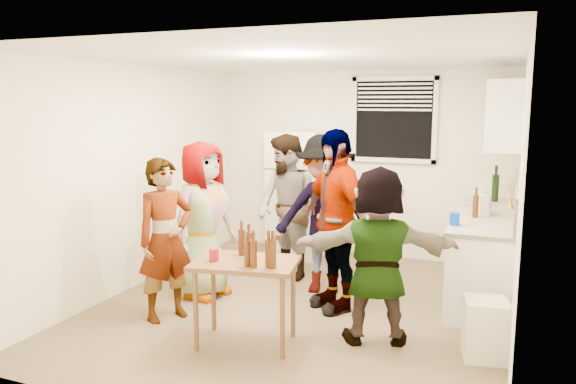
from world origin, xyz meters
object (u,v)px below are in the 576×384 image
at_px(guest_grey, 205,295).
at_px(guest_orange, 375,340).
at_px(beer_bottle_counter, 475,217).
at_px(blue_cup, 454,225).
at_px(guest_back_right, 324,291).
at_px(trash_bin, 485,329).
at_px(kettle, 481,214).
at_px(red_cup, 214,261).
at_px(guest_black, 334,307).
at_px(refrigerator, 299,194).
at_px(serving_table, 246,343).
at_px(beer_bottle_table, 248,266).
at_px(guest_back_left, 287,277).
at_px(guest_stripe, 168,318).
at_px(wine_bottle, 494,201).

xyz_separation_m(guest_grey, guest_orange, (2.00, -0.46, 0.00)).
xyz_separation_m(beer_bottle_counter, guest_orange, (-0.70, -1.38, -0.90)).
xyz_separation_m(blue_cup, guest_back_right, (-1.38, 0.15, -0.90)).
bearing_deg(trash_bin, guest_orange, -179.52).
height_order(beer_bottle_counter, trash_bin, beer_bottle_counter).
distance_m(kettle, red_cup, 2.98).
distance_m(beer_bottle_counter, guest_black, 1.74).
bearing_deg(refrigerator, trash_bin, -42.93).
relative_size(guest_back_right, guest_orange, 1.12).
relative_size(serving_table, guest_black, 0.48).
bearing_deg(beer_bottle_table, guest_black, 73.36).
xyz_separation_m(beer_bottle_table, guest_back_left, (-0.46, 1.98, -0.75)).
bearing_deg(guest_stripe, trash_bin, -57.11).
bearing_deg(refrigerator, beer_bottle_table, -76.86).
relative_size(refrigerator, serving_table, 1.93).
bearing_deg(wine_bottle, blue_cup, -101.29).
relative_size(wine_bottle, beer_bottle_table, 1.52).
distance_m(wine_bottle, guest_back_left, 2.66).
bearing_deg(guest_orange, guest_back_right, -70.64).
bearing_deg(guest_back_right, serving_table, -105.06).
height_order(refrigerator, serving_table, refrigerator).
height_order(trash_bin, guest_stripe, trash_bin).
distance_m(kettle, guest_back_left, 2.35).
distance_m(refrigerator, kettle, 2.53).
bearing_deg(kettle, guest_back_right, 179.71).
xyz_separation_m(guest_black, guest_orange, (0.58, -0.63, 0.00)).
bearing_deg(refrigerator, guest_back_right, -58.44).
bearing_deg(red_cup, blue_cup, 39.42).
xyz_separation_m(beer_bottle_counter, beer_bottle_table, (-1.65, -1.98, -0.15)).
distance_m(beer_bottle_table, guest_orange, 1.35).
xyz_separation_m(refrigerator, blue_cup, (2.19, -1.47, 0.05)).
distance_m(wine_bottle, guest_back_right, 2.37).
bearing_deg(red_cup, trash_bin, 15.12).
height_order(red_cup, guest_grey, red_cup).
bearing_deg(guest_back_left, guest_orange, -11.29).
bearing_deg(red_cup, beer_bottle_counter, 44.78).
xyz_separation_m(beer_bottle_counter, guest_grey, (-2.70, -0.92, -0.90)).
bearing_deg(guest_black, blue_cup, 54.40).
bearing_deg(beer_bottle_table, kettle, 52.25).
bearing_deg(refrigerator, guest_back_left, -76.67).
bearing_deg(wine_bottle, guest_grey, -144.87).
bearing_deg(beer_bottle_table, trash_bin, 18.18).
distance_m(guest_grey, guest_black, 1.43).
distance_m(red_cup, guest_back_left, 2.11).
xyz_separation_m(red_cup, guest_black, (0.70, 1.21, -0.75)).
xyz_separation_m(beer_bottle_table, guest_back_right, (0.11, 1.67, -0.75)).
bearing_deg(serving_table, guest_grey, 135.89).
distance_m(kettle, blue_cup, 0.71).
bearing_deg(refrigerator, wine_bottle, 1.82).
distance_m(wine_bottle, guest_black, 2.50).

